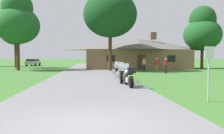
{
  "coord_description": "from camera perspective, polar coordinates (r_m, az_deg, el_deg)",
  "views": [
    {
      "loc": [
        0.11,
        -5.61,
        1.72
      ],
      "look_at": [
        2.13,
        15.73,
        0.83
      ],
      "focal_mm": 36.99,
      "sensor_mm": 36.0,
      "label": 1
    }
  ],
  "objects": [
    {
      "name": "ground_plane",
      "position": [
        25.67,
        -5.64,
        -1.47
      ],
      "size": [
        500.0,
        500.0,
        0.0
      ],
      "primitive_type": "plane",
      "color": "#386628"
    },
    {
      "name": "asphalt_driveway",
      "position": [
        23.67,
        -5.66,
        -1.72
      ],
      "size": [
        6.4,
        80.0,
        0.06
      ],
      "primitive_type": "cube",
      "color": "slate",
      "rests_on": "ground"
    },
    {
      "name": "motorcycle_white_nearest_to_camera",
      "position": [
        13.12,
        4.27,
        -2.43
      ],
      "size": [
        0.66,
        2.08,
        1.3
      ],
      "rotation": [
        0.0,
        0.0,
        0.03
      ],
      "color": "black",
      "rests_on": "asphalt_driveway"
    },
    {
      "name": "motorcycle_black_second_in_row",
      "position": [
        15.15,
        2.35,
        -1.82
      ],
      "size": [
        0.88,
        2.08,
        1.3
      ],
      "rotation": [
        0.0,
        0.0,
        -0.12
      ],
      "color": "black",
      "rests_on": "asphalt_driveway"
    },
    {
      "name": "motorcycle_red_third_in_row",
      "position": [
        16.96,
        2.41,
        -1.37
      ],
      "size": [
        0.82,
        2.08,
        1.3
      ],
      "rotation": [
        0.0,
        0.0,
        -0.09
      ],
      "color": "black",
      "rests_on": "asphalt_driveway"
    },
    {
      "name": "motorcycle_green_farthest_in_row",
      "position": [
        19.03,
        1.17,
        -0.96
      ],
      "size": [
        0.86,
        2.08,
        1.3
      ],
      "rotation": [
        0.0,
        0.0,
        -0.11
      ],
      "color": "black",
      "rests_on": "asphalt_driveway"
    },
    {
      "name": "stone_lodge",
      "position": [
        36.3,
        5.89,
        3.53
      ],
      "size": [
        16.17,
        8.81,
        5.66
      ],
      "color": "brown",
      "rests_on": "ground"
    },
    {
      "name": "bystander_tan_shirt_near_lodge",
      "position": [
        28.44,
        7.93,
        0.77
      ],
      "size": [
        0.51,
        0.34,
        1.67
      ],
      "rotation": [
        0.0,
        0.0,
        3.54
      ],
      "color": "navy",
      "rests_on": "ground"
    },
    {
      "name": "bystander_red_shirt_beside_signpost",
      "position": [
        27.14,
        11.04,
        0.67
      ],
      "size": [
        0.55,
        0.26,
        1.67
      ],
      "rotation": [
        0.0,
        0.0,
        6.16
      ],
      "color": "#75664C",
      "rests_on": "ground"
    },
    {
      "name": "bystander_red_shirt_by_tree",
      "position": [
        25.55,
        13.16,
        0.55
      ],
      "size": [
        0.38,
        0.48,
        1.67
      ],
      "rotation": [
        0.0,
        0.0,
        1.01
      ],
      "color": "black",
      "rests_on": "ground"
    },
    {
      "name": "metal_signpost_roadside",
      "position": [
        9.6,
        22.81,
        0.0
      ],
      "size": [
        0.36,
        0.06,
        2.14
      ],
      "color": "#9EA0A5",
      "rests_on": "ground"
    },
    {
      "name": "tree_left_far",
      "position": [
        40.62,
        -22.76,
        8.82
      ],
      "size": [
        4.87,
        4.87,
        9.62
      ],
      "color": "#422D19",
      "rests_on": "ground"
    },
    {
      "name": "tree_by_lodge_front",
      "position": [
        29.92,
        -0.47,
        14.35
      ],
      "size": [
        6.76,
        6.76,
        12.36
      ],
      "color": "#422D19",
      "rests_on": "ground"
    },
    {
      "name": "tree_left_near",
      "position": [
        33.35,
        -22.33,
        10.64
      ],
      "size": [
        5.73,
        5.73,
        10.38
      ],
      "color": "#422D19",
      "rests_on": "ground"
    },
    {
      "name": "tree_right_of_lodge",
      "position": [
        38.37,
        21.45,
        8.42
      ],
      "size": [
        5.69,
        5.69,
        9.6
      ],
      "color": "#422D19",
      "rests_on": "ground"
    },
    {
      "name": "parked_silver_suv_far_left",
      "position": [
        49.77,
        -18.91,
        1.17
      ],
      "size": [
        2.22,
        4.74,
        1.4
      ],
      "rotation": [
        0.0,
        0.0,
        -0.08
      ],
      "color": "#ADAFB7",
      "rests_on": "ground"
    }
  ]
}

